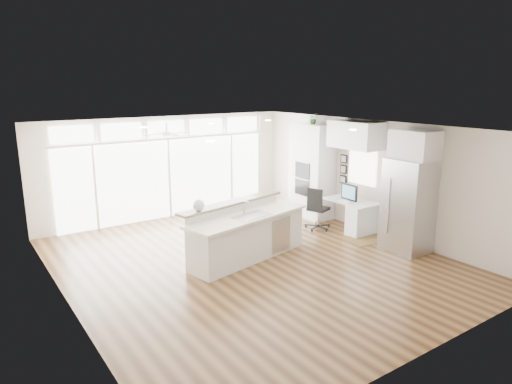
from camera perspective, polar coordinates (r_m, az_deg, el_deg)
floor at (r=9.38m, az=-0.54°, el=-8.75°), size 7.00×8.00×0.02m
ceiling at (r=8.72m, az=-0.58°, el=7.96°), size 7.00×8.00×0.02m
wall_back at (r=12.40m, az=-11.02°, el=3.06°), size 7.00×0.04×2.70m
wall_front at (r=6.22m, az=20.85°, el=-8.05°), size 7.00×0.04×2.70m
wall_left at (r=7.64m, az=-22.89°, el=-4.28°), size 0.04×8.00×2.70m
wall_right at (r=11.25m, az=14.36°, el=1.84°), size 0.04×8.00×2.70m
glass_wall at (r=12.40m, az=-10.85°, el=1.66°), size 5.80×0.06×2.08m
transom_row at (r=12.20m, az=-11.12°, el=7.78°), size 5.90×0.06×0.40m
desk_window at (r=11.38m, az=13.15°, el=3.06°), size 0.04×0.85×0.85m
ceiling_fan at (r=10.95m, az=-11.12°, el=7.68°), size 1.16×1.16×0.32m
recessed_lights at (r=8.89m, az=-1.31°, el=7.93°), size 3.40×3.00×0.02m
oven_cabinet at (r=12.28m, az=6.99°, el=2.64°), size 0.64×1.20×2.50m
desk_nook at (r=11.41m, az=11.72°, el=-2.88°), size 0.72×1.30×0.76m
upper_cabinets at (r=11.06m, az=12.35°, el=7.00°), size 0.64×1.30×0.64m
refrigerator at (r=10.21m, az=18.49°, el=-1.63°), size 0.76×0.90×2.00m
fridge_cabinet at (r=10.02m, az=19.25°, el=5.63°), size 0.64×0.90×0.60m
framed_photos at (r=11.82m, az=10.89°, el=2.82°), size 0.06×0.22×0.80m
kitchen_island at (r=9.38m, az=-1.00°, el=-5.00°), size 3.01×1.64×1.13m
rug at (r=10.95m, az=13.61°, el=-5.74°), size 1.01×0.79×0.01m
office_chair at (r=11.35m, az=7.81°, el=-2.04°), size 0.68×0.66×1.05m
fishbowl at (r=8.85m, az=-7.18°, el=-1.63°), size 0.30×0.30×0.23m
monitor at (r=11.20m, az=11.58°, el=-0.01°), size 0.12×0.53×0.44m
keyboard at (r=11.13m, az=10.92°, el=-1.18°), size 0.18×0.35×0.02m
potted_plant at (r=12.10m, az=7.17°, el=8.97°), size 0.28×0.30×0.22m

